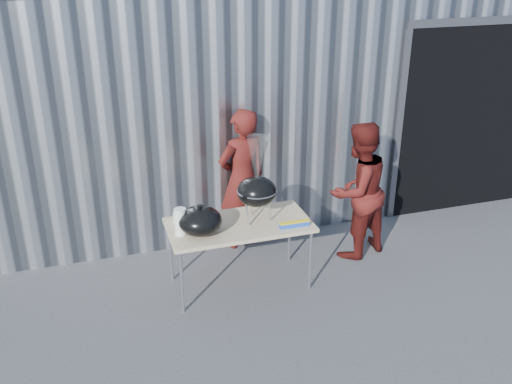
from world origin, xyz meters
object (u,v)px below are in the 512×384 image
object	(u,v)px
kettle_grill	(257,183)
person_cook	(242,179)
folding_table	(239,227)
person_bystander	(358,191)

from	to	relation	value
kettle_grill	person_cook	world-z (taller)	person_cook
folding_table	kettle_grill	size ratio (longest dim) A/B	1.61
kettle_grill	person_cook	bearing A→B (deg)	83.72
kettle_grill	person_cook	size ratio (longest dim) A/B	0.54
person_bystander	kettle_grill	bearing A→B (deg)	-8.41
folding_table	kettle_grill	world-z (taller)	kettle_grill
folding_table	person_cook	xyz separation A→B (m)	(0.29, 0.88, 0.15)
person_bystander	person_cook	bearing A→B (deg)	-46.20
folding_table	kettle_grill	xyz separation A→B (m)	(0.20, 0.02, 0.46)
person_cook	person_bystander	size ratio (longest dim) A/B	1.06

